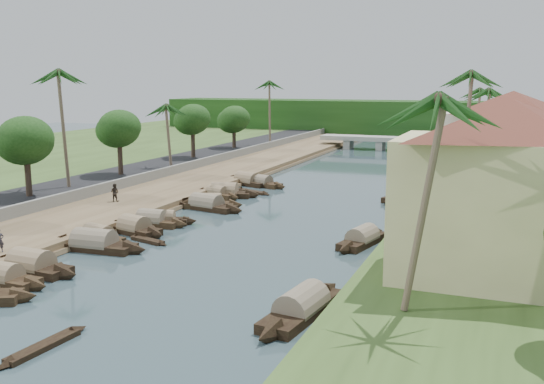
% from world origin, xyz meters
% --- Properties ---
extents(ground, '(220.00, 220.00, 0.00)m').
position_xyz_m(ground, '(0.00, 0.00, 0.00)').
color(ground, '#33474D').
rests_on(ground, ground).
extents(left_bank, '(10.00, 180.00, 0.80)m').
position_xyz_m(left_bank, '(-16.00, 20.00, 0.40)').
color(left_bank, brown).
rests_on(left_bank, ground).
extents(right_bank, '(16.00, 180.00, 1.20)m').
position_xyz_m(right_bank, '(19.00, 20.00, 0.60)').
color(right_bank, '#30481D').
rests_on(right_bank, ground).
extents(road, '(8.00, 180.00, 1.40)m').
position_xyz_m(road, '(-24.50, 20.00, 0.70)').
color(road, black).
rests_on(road, ground).
extents(retaining_wall, '(0.40, 180.00, 1.10)m').
position_xyz_m(retaining_wall, '(-20.20, 20.00, 1.35)').
color(retaining_wall, slate).
rests_on(retaining_wall, left_bank).
extents(treeline, '(120.00, 14.00, 8.00)m').
position_xyz_m(treeline, '(0.00, 100.00, 4.00)').
color(treeline, '#15380F').
rests_on(treeline, ground).
extents(bridge, '(28.00, 4.00, 2.40)m').
position_xyz_m(bridge, '(0.00, 72.00, 1.72)').
color(bridge, gray).
rests_on(bridge, ground).
extents(building_near, '(14.85, 14.85, 10.20)m').
position_xyz_m(building_near, '(18.99, -2.00, 6.38)').
color(building_near, beige).
rests_on(building_near, right_bank).
extents(building_mid, '(14.11, 14.11, 9.70)m').
position_xyz_m(building_mid, '(19.99, 14.00, 6.13)').
color(building_mid, '#D19B94').
rests_on(building_mid, right_bank).
extents(building_far, '(15.59, 15.59, 10.20)m').
position_xyz_m(building_far, '(18.99, 28.00, 6.38)').
color(building_far, silver).
rests_on(building_far, right_bank).
extents(building_distant, '(12.62, 12.62, 9.20)m').
position_xyz_m(building_distant, '(19.99, 48.00, 5.88)').
color(building_distant, beige).
rests_on(building_distant, right_bank).
extents(sampan_1, '(7.91, 2.30, 2.31)m').
position_xyz_m(sampan_1, '(-9.58, -8.29, 0.42)').
color(sampan_1, black).
rests_on(sampan_1, ground).
extents(sampan_2, '(7.54, 1.84, 2.01)m').
position_xyz_m(sampan_2, '(-9.66, -10.83, 0.41)').
color(sampan_2, black).
rests_on(sampan_2, ground).
extents(sampan_3, '(8.97, 2.42, 2.36)m').
position_xyz_m(sampan_3, '(-9.20, -2.32, 0.42)').
color(sampan_3, black).
rests_on(sampan_3, ground).
extents(sampan_4, '(6.80, 3.09, 1.94)m').
position_xyz_m(sampan_4, '(-10.36, -0.35, 0.41)').
color(sampan_4, black).
rests_on(sampan_4, ground).
extents(sampan_5, '(7.00, 3.32, 2.18)m').
position_xyz_m(sampan_5, '(-9.30, 2.99, 0.42)').
color(sampan_5, black).
rests_on(sampan_5, ground).
extents(sampan_6, '(6.95, 2.09, 2.08)m').
position_xyz_m(sampan_6, '(-9.41, 5.84, 0.41)').
color(sampan_6, black).
rests_on(sampan_6, ground).
extents(sampan_7, '(6.25, 3.29, 1.72)m').
position_xyz_m(sampan_7, '(-8.82, 6.57, 0.40)').
color(sampan_7, black).
rests_on(sampan_7, ground).
extents(sampan_8, '(6.94, 3.65, 2.12)m').
position_xyz_m(sampan_8, '(-8.23, 14.36, 0.41)').
color(sampan_8, black).
rests_on(sampan_8, ground).
extents(sampan_9, '(9.07, 3.50, 2.25)m').
position_xyz_m(sampan_9, '(-8.20, 13.63, 0.42)').
color(sampan_9, black).
rests_on(sampan_9, ground).
extents(sampan_10, '(6.41, 3.01, 1.80)m').
position_xyz_m(sampan_10, '(-9.95, 19.42, 0.40)').
color(sampan_10, black).
rests_on(sampan_10, ground).
extents(sampan_11, '(8.28, 3.39, 2.31)m').
position_xyz_m(sampan_11, '(-9.45, 20.17, 0.42)').
color(sampan_11, black).
rests_on(sampan_11, ground).
extents(sampan_12, '(8.01, 4.16, 1.95)m').
position_xyz_m(sampan_12, '(-8.40, 27.89, 0.41)').
color(sampan_12, black).
rests_on(sampan_12, ground).
extents(sampan_13, '(8.32, 4.61, 2.26)m').
position_xyz_m(sampan_13, '(-10.26, 28.17, 0.42)').
color(sampan_13, black).
rests_on(sampan_13, ground).
extents(sampan_14, '(2.95, 9.66, 2.29)m').
position_xyz_m(sampan_14, '(9.25, -8.77, 0.42)').
color(sampan_14, black).
rests_on(sampan_14, ground).
extents(sampan_15, '(3.20, 7.83, 2.08)m').
position_xyz_m(sampan_15, '(8.97, 6.45, 0.41)').
color(sampan_15, black).
rests_on(sampan_15, ground).
extents(sampan_16, '(4.26, 9.55, 2.29)m').
position_xyz_m(sampan_16, '(8.86, 26.08, 0.42)').
color(sampan_16, black).
rests_on(sampan_16, ground).
extents(canoe_0, '(1.29, 5.59, 0.73)m').
position_xyz_m(canoe_0, '(-0.66, -17.14, 0.10)').
color(canoe_0, black).
rests_on(canoe_0, ground).
extents(canoe_1, '(4.37, 1.85, 0.70)m').
position_xyz_m(canoe_1, '(-6.74, 1.02, 0.10)').
color(canoe_1, black).
rests_on(canoe_1, ground).
extents(canoe_2, '(5.42, 2.77, 0.80)m').
position_xyz_m(canoe_2, '(-7.56, 23.41, 0.10)').
color(canoe_2, black).
rests_on(canoe_2, ground).
extents(palm_0, '(3.20, 3.20, 11.89)m').
position_xyz_m(palm_0, '(15.00, -9.19, 11.31)').
color(palm_0, '#715D4B').
rests_on(palm_0, ground).
extents(palm_1, '(3.20, 3.20, 9.50)m').
position_xyz_m(palm_1, '(16.00, 5.20, 8.99)').
color(palm_1, '#715D4B').
rests_on(palm_1, ground).
extents(palm_2, '(3.20, 3.20, 13.41)m').
position_xyz_m(palm_2, '(15.00, 20.62, 12.75)').
color(palm_2, '#715D4B').
rests_on(palm_2, ground).
extents(palm_3, '(3.20, 3.20, 11.65)m').
position_xyz_m(palm_3, '(16.00, 38.01, 11.06)').
color(palm_3, '#715D4B').
rests_on(palm_3, ground).
extents(palm_5, '(3.20, 3.20, 13.46)m').
position_xyz_m(palm_5, '(-24.00, 12.60, 12.99)').
color(palm_5, '#715D4B').
rests_on(palm_5, ground).
extents(palm_6, '(3.20, 3.20, 9.37)m').
position_xyz_m(palm_6, '(-22.00, 29.92, 9.05)').
color(palm_6, '#715D4B').
rests_on(palm_6, ground).
extents(palm_7, '(3.20, 3.20, 11.50)m').
position_xyz_m(palm_7, '(14.00, 55.00, 10.91)').
color(palm_7, '#715D4B').
rests_on(palm_7, ground).
extents(palm_8, '(3.20, 3.20, 12.33)m').
position_xyz_m(palm_8, '(-20.50, 61.18, 11.91)').
color(palm_8, '#715D4B').
rests_on(palm_8, ground).
extents(tree_2, '(5.24, 5.24, 7.50)m').
position_xyz_m(tree_2, '(-24.00, 7.05, 6.67)').
color(tree_2, '#413025').
rests_on(tree_2, ground).
extents(tree_3, '(4.97, 4.97, 7.45)m').
position_xyz_m(tree_3, '(-24.00, 21.93, 6.72)').
color(tree_3, '#413025').
rests_on(tree_3, ground).
extents(tree_4, '(4.95, 4.95, 7.49)m').
position_xyz_m(tree_4, '(-24.00, 39.72, 6.77)').
color(tree_4, '#413025').
rests_on(tree_4, ground).
extents(tree_5, '(5.05, 5.05, 6.73)m').
position_xyz_m(tree_5, '(-24.00, 53.79, 5.98)').
color(tree_5, '#413025').
rests_on(tree_5, ground).
extents(person_far, '(0.93, 0.76, 1.76)m').
position_xyz_m(person_far, '(-16.50, 10.37, 1.68)').
color(person_far, '#2F2721').
rests_on(person_far, left_bank).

